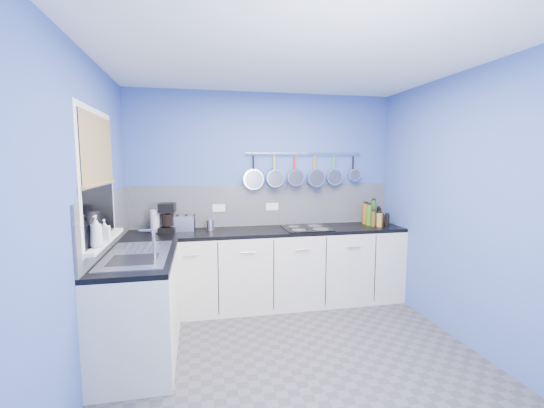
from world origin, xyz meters
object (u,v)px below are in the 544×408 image
object	(u,v)px
soap_bottle_b	(104,230)
canister	(210,225)
paper_towel	(156,221)
coffee_maker	(167,218)
toaster	(182,223)
soap_bottle_a	(96,231)
hob	(307,228)

from	to	relation	value
soap_bottle_b	canister	world-z (taller)	soap_bottle_b
paper_towel	canister	world-z (taller)	paper_towel
paper_towel	coffee_maker	xyz separation A→B (m)	(0.13, -0.03, 0.04)
canister	toaster	bearing A→B (deg)	175.06
soap_bottle_a	hob	size ratio (longest dim) A/B	0.45
toaster	soap_bottle_a	bearing A→B (deg)	-110.00
soap_bottle_b	coffee_maker	bearing A→B (deg)	68.97
soap_bottle_b	toaster	xyz separation A→B (m)	(0.56, 1.09, -0.15)
soap_bottle_a	coffee_maker	bearing A→B (deg)	72.64
toaster	hob	world-z (taller)	toaster
paper_towel	toaster	bearing A→B (deg)	4.20
coffee_maker	canister	size ratio (longest dim) A/B	2.67
toaster	coffee_maker	bearing A→B (deg)	-160.37
paper_towel	hob	size ratio (longest dim) A/B	0.46
soap_bottle_a	soap_bottle_b	bearing A→B (deg)	90.00
soap_bottle_a	toaster	world-z (taller)	soap_bottle_a
coffee_maker	toaster	xyz separation A→B (m)	(0.15, 0.05, -0.07)
paper_towel	toaster	world-z (taller)	paper_towel
hob	toaster	bearing A→B (deg)	173.06
soap_bottle_b	hob	world-z (taller)	soap_bottle_b
canister	soap_bottle_a	bearing A→B (deg)	-123.70
coffee_maker	soap_bottle_a	bearing A→B (deg)	-101.17
coffee_maker	soap_bottle_b	bearing A→B (deg)	-104.85
soap_bottle_b	coffee_maker	size ratio (longest dim) A/B	0.53
hob	soap_bottle_a	bearing A→B (deg)	-149.67
hob	paper_towel	bearing A→B (deg)	174.90
soap_bottle_b	hob	bearing A→B (deg)	24.87
coffee_maker	hob	size ratio (longest dim) A/B	0.60
paper_towel	coffee_maker	distance (m)	0.14
paper_towel	hob	distance (m)	1.72
coffee_maker	canister	world-z (taller)	coffee_maker
soap_bottle_b	coffee_maker	xyz separation A→B (m)	(0.40, 1.04, -0.08)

